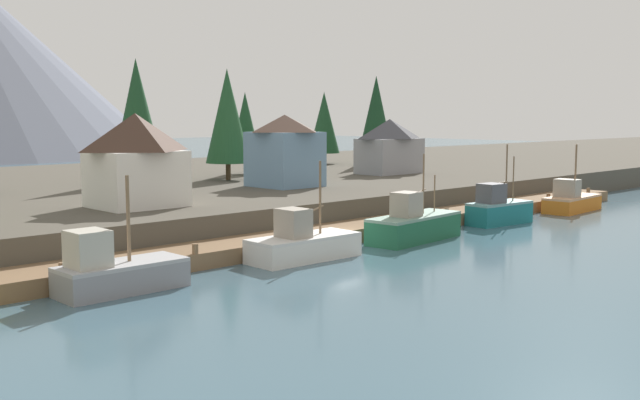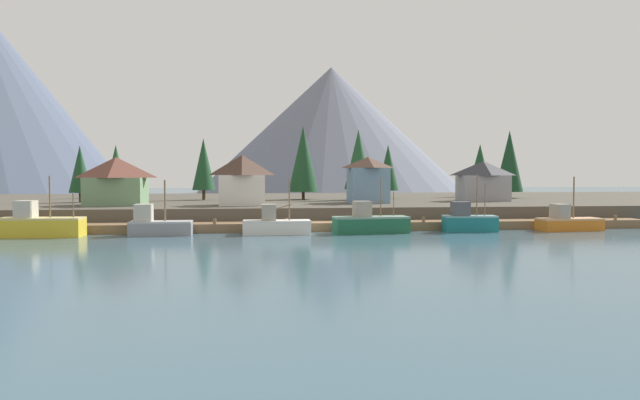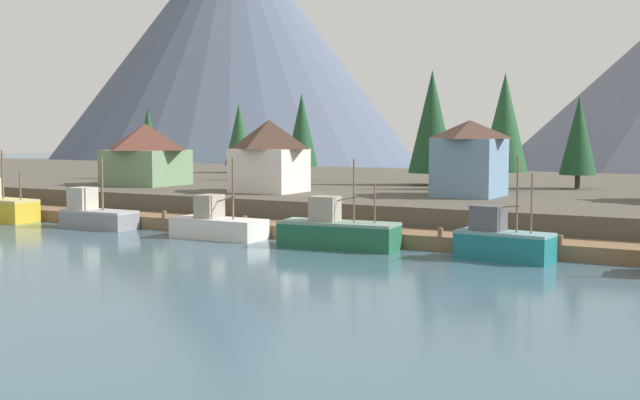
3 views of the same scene
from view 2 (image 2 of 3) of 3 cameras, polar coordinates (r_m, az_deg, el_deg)
The scene contains 22 objects.
ground_plane at distance 86.12m, azimuth -1.46°, elevation -2.17°, with size 400.00×400.00×1.00m, color #3D5B6B.
dock at distance 68.18m, azimuth -0.05°, elevation -2.57°, with size 80.00×4.00×1.60m.
shoreline_bank at distance 97.93m, azimuth -2.11°, elevation -0.58°, with size 400.00×56.00×2.50m, color #4C473D.
mountain_central_peak at distance 219.26m, azimuth 1.12°, elevation 6.90°, with size 99.58×99.58×46.53m, color slate.
fishing_boat_yellow at distance 67.70m, azimuth -25.82°, elevation -2.22°, with size 8.65×3.10×6.40m.
fishing_boat_grey at distance 65.00m, azimuth -15.62°, elevation -2.38°, with size 6.57×2.66×5.95m.
fishing_boat_white at distance 64.12m, azimuth -4.37°, elevation -2.45°, with size 7.44×2.99×6.12m.
fishing_boat_green at distance 65.10m, azimuth 4.93°, elevation -2.26°, with size 8.53×3.57×6.21m.
fishing_boat_teal at distance 68.75m, azimuth 14.32°, elevation -2.00°, with size 6.20×2.86×6.59m.
fishing_boat_orange at distance 73.76m, azimuth 23.13°, elevation -2.02°, with size 7.55×3.20×6.29m.
house_grey at distance 91.69m, azimuth 15.69°, elevation 1.84°, with size 7.55×4.48×6.07m.
house_green at distance 80.92m, azimuth -19.34°, elevation 1.81°, with size 7.59×6.75×6.33m.
house_white at distance 77.05m, azimuth -7.64°, elevation 2.01°, with size 6.16×5.39×6.62m.
house_blue at distance 82.98m, azimuth 4.72°, elevation 2.01°, with size 5.50×5.82×6.53m.
conifer_near_left at distance 93.87m, azimuth -11.34°, elevation 3.46°, with size 3.60×3.60×9.77m.
conifer_near_right at distance 90.64m, azimuth -22.45°, elevation 2.81°, with size 3.20×3.20×8.24m.
conifer_mid_left at distance 97.66m, azimuth 6.69°, elevation 3.17°, with size 3.52×3.52×9.02m.
conifer_mid_right at distance 91.90m, azimuth 3.79°, elevation 3.98°, with size 4.44×4.44×11.09m.
conifer_back_left at distance 104.25m, azimuth 18.06°, elevation 3.64°, with size 4.62×4.62×11.52m.
conifer_back_right at distance 93.57m, azimuth -1.66°, elevation 4.05°, with size 4.80×4.80×11.81m.
conifer_centre at distance 106.23m, azimuth -19.36°, elevation 2.94°, with size 3.85×3.85×9.15m.
conifer_far_left at distance 110.01m, azimuth 15.40°, elevation 3.19°, with size 4.15×4.15×9.58m.
Camera 2 is at (-7.97, -65.46, 6.57)m, focal length 32.66 mm.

